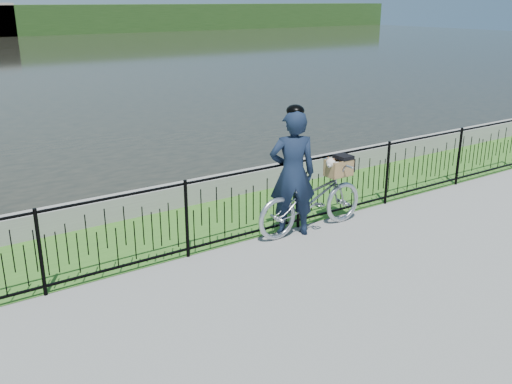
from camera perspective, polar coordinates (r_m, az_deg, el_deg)
ground at (r=7.59m, az=5.76°, el=-8.88°), size 120.00×120.00×0.00m
grass_strip at (r=9.53m, az=-4.27°, el=-2.88°), size 60.00×2.00×0.01m
quay_wall at (r=10.29m, az=-7.09°, el=-0.15°), size 60.00×0.30×0.40m
fence at (r=8.53m, az=-0.98°, el=-1.36°), size 14.00×0.06×1.15m
bicycle_rig at (r=9.01m, az=5.56°, el=-0.61°), size 2.00×0.70×1.16m
cyclist at (r=8.69m, az=3.68°, el=1.94°), size 0.85×0.73×2.04m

